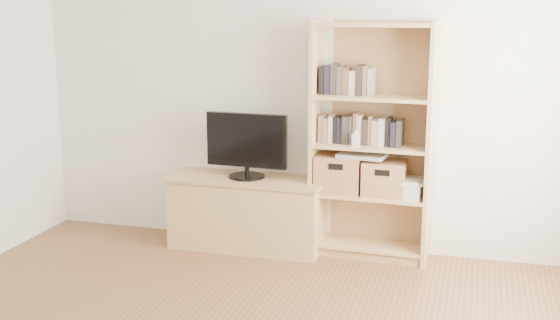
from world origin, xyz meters
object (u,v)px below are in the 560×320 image
at_px(television, 247,145).
at_px(baby_monitor, 355,140).
at_px(basket_right, 385,178).
at_px(laptop, 363,155).
at_px(tv_stand, 247,214).
at_px(bookshelf, 371,142).
at_px(basket_left, 339,173).

height_order(television, baby_monitor, television).
height_order(basket_right, laptop, laptop).
distance_m(television, basket_right, 1.10).
bearing_deg(basket_right, tv_stand, -176.67).
distance_m(baby_monitor, basket_right, 0.38).
bearing_deg(laptop, baby_monitor, -107.38).
xyz_separation_m(television, baby_monitor, (0.87, -0.03, 0.09)).
bearing_deg(basket_right, laptop, -179.92).
bearing_deg(basket_right, television, -176.67).
relative_size(tv_stand, television, 1.84).
height_order(television, laptop, television).
bearing_deg(laptop, basket_right, 7.61).
height_order(bookshelf, television, bookshelf).
xyz_separation_m(basket_right, laptop, (-0.17, 0.00, 0.17)).
height_order(baby_monitor, basket_left, baby_monitor).
height_order(tv_stand, basket_right, basket_right).
bearing_deg(television, baby_monitor, 0.84).
distance_m(baby_monitor, laptop, 0.16).
relative_size(bookshelf, television, 2.74).
distance_m(bookshelf, television, 0.98).
xyz_separation_m(baby_monitor, basket_right, (0.21, 0.09, -0.30)).
bearing_deg(basket_left, laptop, -3.27).
bearing_deg(bookshelf, basket_right, -2.60).
relative_size(baby_monitor, basket_left, 0.28).
bearing_deg(basket_left, baby_monitor, -35.71).
bearing_deg(baby_monitor, bookshelf, 48.82).
relative_size(television, basket_left, 1.89).
distance_m(bookshelf, laptop, 0.12).
bearing_deg(television, basket_left, 8.30).
relative_size(basket_left, basket_right, 1.09).
bearing_deg(bookshelf, basket_left, -178.81).
bearing_deg(baby_monitor, tv_stand, -176.19).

